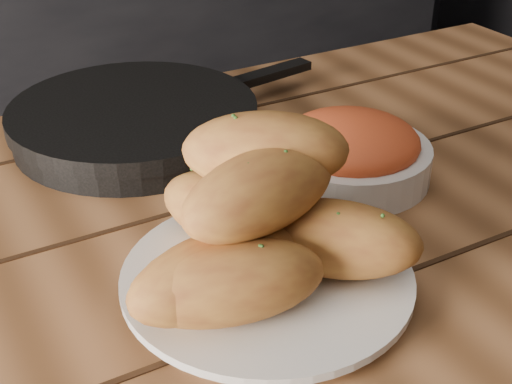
{
  "coord_description": "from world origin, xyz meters",
  "views": [
    {
      "loc": [
        -0.12,
        -0.21,
        1.15
      ],
      "look_at": [
        0.13,
        0.24,
        0.84
      ],
      "focal_mm": 50.0,
      "sensor_mm": 36.0,
      "label": 1
    }
  ],
  "objects_px": {
    "plate": "(267,280)",
    "bowl": "(350,151)",
    "table": "(224,339)",
    "skillet": "(135,120)",
    "bread_rolls": "(256,225)"
  },
  "relations": [
    {
      "from": "bowl",
      "to": "plate",
      "type": "bearing_deg",
      "value": -144.29
    },
    {
      "from": "plate",
      "to": "bread_rolls",
      "type": "distance_m",
      "value": 0.06
    },
    {
      "from": "table",
      "to": "bread_rolls",
      "type": "bearing_deg",
      "value": -85.59
    },
    {
      "from": "plate",
      "to": "skillet",
      "type": "relative_size",
      "value": 0.59
    },
    {
      "from": "table",
      "to": "bowl",
      "type": "xyz_separation_m",
      "value": [
        0.2,
        0.08,
        0.13
      ]
    },
    {
      "from": "bread_rolls",
      "to": "skillet",
      "type": "distance_m",
      "value": 0.35
    },
    {
      "from": "bread_rolls",
      "to": "skillet",
      "type": "height_order",
      "value": "bread_rolls"
    },
    {
      "from": "bread_rolls",
      "to": "skillet",
      "type": "xyz_separation_m",
      "value": [
        0.02,
        0.35,
        -0.05
      ]
    },
    {
      "from": "plate",
      "to": "bowl",
      "type": "xyz_separation_m",
      "value": [
        0.18,
        0.13,
        0.02
      ]
    },
    {
      "from": "table",
      "to": "bowl",
      "type": "height_order",
      "value": "bowl"
    },
    {
      "from": "table",
      "to": "skillet",
      "type": "relative_size",
      "value": 3.36
    },
    {
      "from": "plate",
      "to": "bowl",
      "type": "relative_size",
      "value": 1.43
    },
    {
      "from": "bread_rolls",
      "to": "skillet",
      "type": "bearing_deg",
      "value": 86.47
    },
    {
      "from": "table",
      "to": "bowl",
      "type": "distance_m",
      "value": 0.25
    },
    {
      "from": "table",
      "to": "skillet",
      "type": "height_order",
      "value": "skillet"
    }
  ]
}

